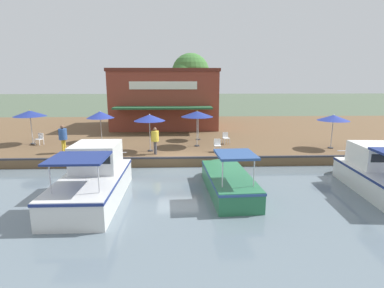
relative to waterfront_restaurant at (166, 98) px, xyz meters
name	(u,v)px	position (x,y,z in m)	size (l,w,h in m)	color
ground_plane	(177,168)	(13.68, 1.30, -3.47)	(220.00, 220.00, 0.00)	#4C5B47
quay_deck	(178,133)	(2.68, 1.30, -3.17)	(22.00, 56.00, 0.60)	brown
quay_edge_fender	(177,158)	(13.58, 1.30, -2.82)	(0.20, 50.40, 0.10)	#2D2D33
waterfront_restaurant	(166,98)	(0.00, 0.00, 0.00)	(9.57, 10.31, 5.74)	brown
patio_umbrella_by_entrance	(333,118)	(11.15, 11.98, -0.75)	(2.13, 2.13, 2.37)	#B7B7B7
patio_umbrella_mid_patio_left	(197,114)	(10.10, 2.69, -0.56)	(2.28, 2.28, 2.57)	#B7B7B7
patio_umbrella_far_corner	(30,113)	(8.87, -9.49, -0.60)	(2.28, 2.28, 2.54)	#B7B7B7
patio_umbrella_near_quay_edge	(198,114)	(7.70, 2.91, -0.82)	(1.79, 1.79, 2.26)	#B7B7B7
patio_umbrella_mid_patio_right	(149,118)	(11.55, -0.52, -0.63)	(2.05, 2.05, 2.50)	#B7B7B7
patio_umbrella_back_row	(100,115)	(8.17, -4.59, -0.79)	(2.05, 2.05, 2.39)	#B7B7B7
cafe_chair_back_row_seat	(226,137)	(9.33, 4.89, -2.40)	(0.54, 0.54, 0.85)	white
cafe_chair_far_corner_seat	(217,145)	(11.88, 3.94, -2.40)	(0.44, 0.44, 0.85)	white
cafe_chair_facing_river	(40,138)	(9.15, -8.84, -2.40)	(0.56, 0.56, 0.85)	white
person_mid_patio	(155,137)	(12.39, -0.12, -1.78)	(0.49, 0.49, 1.73)	#4C4C56
person_at_quay_edge	(63,135)	(11.84, -6.09, -1.71)	(0.52, 0.52, 1.83)	gold
motorboat_fourth_along	(378,173)	(17.77, 10.94, -2.62)	(6.67, 2.88, 2.23)	white
motorboat_nearest_quay	(96,178)	(18.02, -2.34, -2.58)	(6.82, 2.52, 2.34)	silver
motorboat_far_downstream	(226,178)	(17.47, 3.69, -2.87)	(5.99, 2.15, 2.18)	#287047
tree_behind_restaurant	(189,73)	(-4.67, 2.59, 2.60)	(4.61, 4.39, 7.80)	brown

